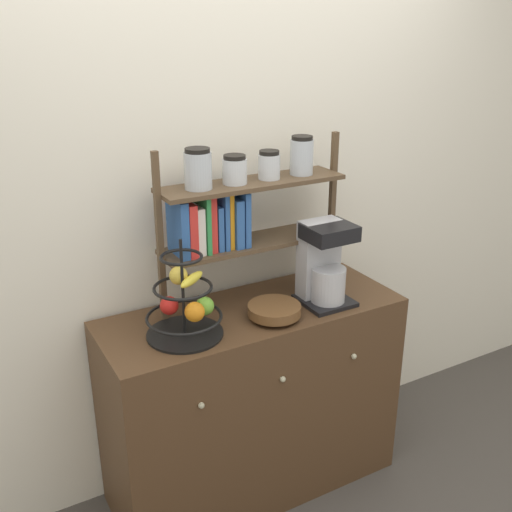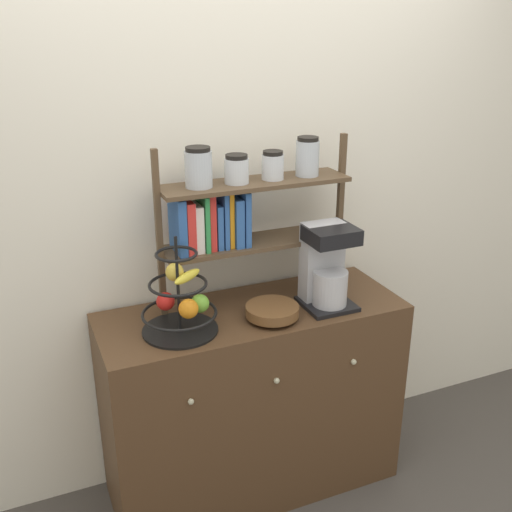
# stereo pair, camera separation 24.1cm
# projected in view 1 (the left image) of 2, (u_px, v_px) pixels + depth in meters

# --- Properties ---
(wall_back) EXTENTS (7.00, 0.05, 2.60)m
(wall_back) POSITION_uv_depth(u_px,v_px,m) (221.00, 201.00, 2.58)
(wall_back) COLOR silver
(wall_back) RESTS_ON ground_plane
(sideboard) EXTENTS (1.29, 0.50, 0.90)m
(sideboard) POSITION_uv_depth(u_px,v_px,m) (253.00, 401.00, 2.66)
(sideboard) COLOR #4C331E
(sideboard) RESTS_ON ground_plane
(coffee_maker) EXTENTS (0.21, 0.21, 0.35)m
(coffee_maker) POSITION_uv_depth(u_px,v_px,m) (324.00, 264.00, 2.52)
(coffee_maker) COLOR black
(coffee_maker) RESTS_ON sideboard
(fruit_stand) EXTENTS (0.30, 0.30, 0.39)m
(fruit_stand) POSITION_uv_depth(u_px,v_px,m) (185.00, 305.00, 2.26)
(fruit_stand) COLOR black
(fruit_stand) RESTS_ON sideboard
(wooden_bowl) EXTENTS (0.22, 0.22, 0.06)m
(wooden_bowl) POSITION_uv_depth(u_px,v_px,m) (274.00, 310.00, 2.42)
(wooden_bowl) COLOR brown
(wooden_bowl) RESTS_ON sideboard
(shelf_hutch) EXTENTS (0.83, 0.20, 0.69)m
(shelf_hutch) POSITION_uv_depth(u_px,v_px,m) (234.00, 205.00, 2.40)
(shelf_hutch) COLOR brown
(shelf_hutch) RESTS_ON sideboard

